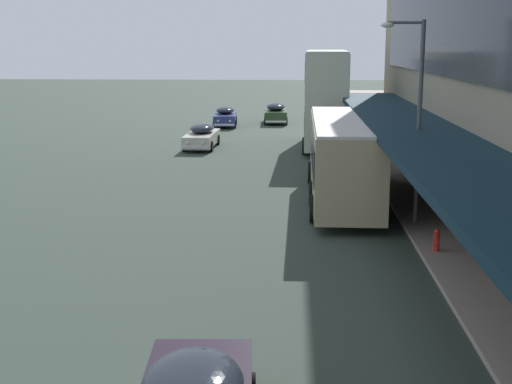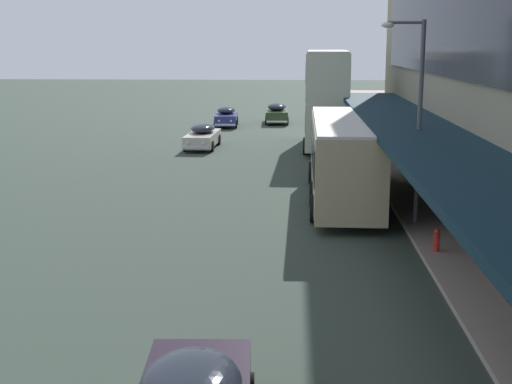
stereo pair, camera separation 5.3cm
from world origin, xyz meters
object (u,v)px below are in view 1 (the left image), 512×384
(sedan_lead_near, at_px, (202,136))
(street_lamp, at_px, (415,107))
(transit_bus_kerbside_rear, at_px, (343,155))
(sedan_far_back, at_px, (225,117))
(sedan_lead_mid, at_px, (276,113))
(transit_bus_kerbside_front, at_px, (326,96))
(fire_hydrant, at_px, (436,240))

(sedan_lead_near, bearing_deg, street_lamp, -62.50)
(transit_bus_kerbside_rear, xyz_separation_m, street_lamp, (2.13, -3.85, 2.27))
(transit_bus_kerbside_rear, distance_m, sedan_lead_near, 16.75)
(sedan_far_back, distance_m, sedan_lead_mid, 4.55)
(sedan_far_back, bearing_deg, sedan_lead_near, -91.66)
(sedan_lead_mid, height_order, sedan_lead_near, sedan_lead_mid)
(transit_bus_kerbside_front, bearing_deg, sedan_lead_mid, 103.90)
(sedan_far_back, bearing_deg, transit_bus_kerbside_front, -57.21)
(transit_bus_kerbside_rear, xyz_separation_m, sedan_far_back, (-7.27, 26.64, -1.18))
(transit_bus_kerbside_front, bearing_deg, sedan_far_back, 122.79)
(sedan_far_back, xyz_separation_m, street_lamp, (9.41, -30.49, 3.45))
(transit_bus_kerbside_front, distance_m, sedan_lead_near, 7.99)
(transit_bus_kerbside_rear, distance_m, sedan_lead_mid, 29.25)
(sedan_lead_near, bearing_deg, sedan_far_back, 88.34)
(street_lamp, bearing_deg, sedan_lead_near, 117.50)
(transit_bus_kerbside_front, height_order, transit_bus_kerbside_rear, transit_bus_kerbside_front)
(transit_bus_kerbside_front, height_order, fire_hydrant, transit_bus_kerbside_front)
(transit_bus_kerbside_rear, height_order, street_lamp, street_lamp)
(sedan_lead_mid, bearing_deg, transit_bus_kerbside_rear, -83.32)
(sedan_far_back, xyz_separation_m, fire_hydrant, (9.63, -34.08, -0.26))
(sedan_far_back, xyz_separation_m, sedan_lead_mid, (3.87, 2.39, 0.05))
(fire_hydrant, bearing_deg, sedan_far_back, 105.78)
(sedan_lead_near, relative_size, fire_hydrant, 7.22)
(sedan_lead_mid, bearing_deg, street_lamp, -80.44)
(sedan_lead_near, height_order, street_lamp, street_lamp)
(sedan_far_back, relative_size, street_lamp, 0.67)
(sedan_lead_mid, distance_m, street_lamp, 33.52)
(sedan_far_back, height_order, sedan_lead_mid, sedan_lead_mid)
(sedan_lead_mid, bearing_deg, transit_bus_kerbside_front, -76.10)
(transit_bus_kerbside_rear, bearing_deg, sedan_lead_mid, 96.68)
(sedan_far_back, distance_m, street_lamp, 32.09)
(sedan_lead_near, bearing_deg, transit_bus_kerbside_front, 3.90)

